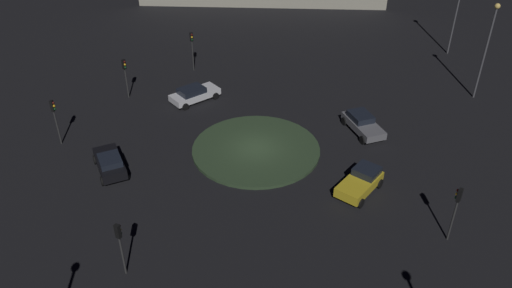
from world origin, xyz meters
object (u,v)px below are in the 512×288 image
at_px(car_yellow, 361,182).
at_px(traffic_light_southwest, 125,71).
at_px(traffic_light_south, 54,113).
at_px(car_grey, 363,123).
at_px(traffic_light_northeast, 457,204).
at_px(traffic_light_southwest_near, 192,44).
at_px(streetlamp_northwest, 488,41).
at_px(car_white, 194,94).
at_px(car_black, 110,163).
at_px(traffic_light_east, 120,239).

distance_m(car_yellow, traffic_light_southwest, 23.88).
bearing_deg(traffic_light_south, car_grey, 7.98).
bearing_deg(car_yellow, traffic_light_northeast, 82.37).
xyz_separation_m(traffic_light_southwest_near, streetlamp_northwest, (0.23, 27.54, 2.65)).
distance_m(car_white, traffic_light_southwest_near, 7.02).
bearing_deg(car_black, car_yellow, -122.08).
distance_m(car_grey, traffic_light_southwest_near, 19.57).
bearing_deg(car_white, traffic_light_southwest, 135.57).
height_order(car_white, traffic_light_east, traffic_light_east).
relative_size(traffic_light_east, traffic_light_southwest_near, 0.90).
bearing_deg(traffic_light_southwest, traffic_light_southwest_near, 84.14).
xyz_separation_m(car_grey, streetlamp_northwest, (-8.34, 10.08, 4.81)).
bearing_deg(traffic_light_northeast, traffic_light_south, 18.20).
xyz_separation_m(car_grey, traffic_light_northeast, (11.93, 5.67, 2.09)).
relative_size(car_grey, car_yellow, 1.10).
bearing_deg(traffic_light_southwest_near, car_yellow, 11.14).
relative_size(car_grey, streetlamp_northwest, 0.52).
xyz_separation_m(car_black, traffic_light_south, (-2.72, -5.61, 2.00)).
height_order(car_grey, traffic_light_east, traffic_light_east).
relative_size(car_grey, traffic_light_southwest_near, 1.14).
bearing_deg(traffic_light_northeast, traffic_light_southwest, 1.51).
xyz_separation_m(car_black, traffic_light_east, (9.02, 5.21, 1.86)).
bearing_deg(traffic_light_east, traffic_light_southwest_near, 28.35).
bearing_deg(traffic_light_southwest_near, car_black, -37.21).
relative_size(traffic_light_south, traffic_light_northeast, 0.98).
bearing_deg(traffic_light_southwest, streetlamp_northwest, 36.83).
distance_m(car_white, streetlamp_northwest, 26.62).
height_order(traffic_light_northeast, streetlamp_northwest, streetlamp_northwest).
height_order(car_white, streetlamp_northwest, streetlamp_northwest).
relative_size(car_white, car_yellow, 1.11).
bearing_deg(traffic_light_east, car_black, 48.75).
height_order(car_black, traffic_light_southwest_near, traffic_light_southwest_near).
relative_size(car_white, streetlamp_northwest, 0.53).
xyz_separation_m(car_yellow, traffic_light_east, (10.52, -12.98, 1.86)).
relative_size(car_white, traffic_light_northeast, 1.18).
xyz_separation_m(car_black, traffic_light_northeast, (2.29, 23.73, 2.06)).
relative_size(car_white, traffic_light_southwest_near, 1.15).
relative_size(traffic_light_east, streetlamp_northwest, 0.42).
distance_m(traffic_light_south, streetlamp_northwest, 37.14).
distance_m(car_black, traffic_light_southwest_near, 18.35).
height_order(car_black, car_yellow, car_yellow).
bearing_deg(traffic_light_southwest, traffic_light_east, -41.86).
height_order(car_white, traffic_light_southwest, traffic_light_southwest).
relative_size(car_yellow, traffic_light_southwest, 1.11).
bearing_deg(streetlamp_northwest, traffic_light_northeast, -12.27).
bearing_deg(streetlamp_northwest, car_grey, -50.39).
xyz_separation_m(car_yellow, traffic_light_southwest, (-9.74, -21.72, 1.95)).
height_order(car_yellow, traffic_light_east, traffic_light_east).
distance_m(car_black, traffic_light_east, 10.58).
distance_m(car_yellow, traffic_light_northeast, 7.03).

